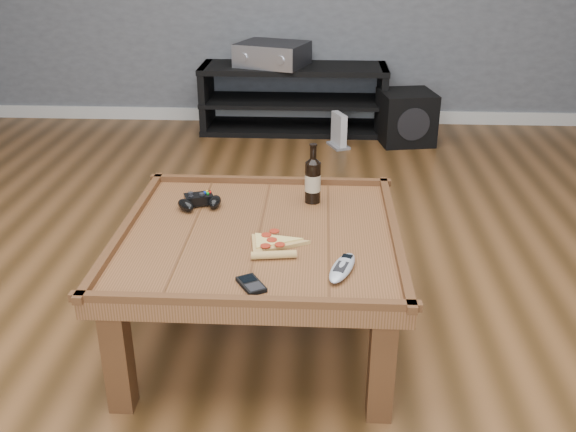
{
  "coord_description": "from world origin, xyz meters",
  "views": [
    {
      "loc": [
        0.21,
        -2.07,
        1.46
      ],
      "look_at": [
        0.1,
        -0.01,
        0.52
      ],
      "focal_mm": 40.0,
      "sensor_mm": 36.0,
      "label": 1
    }
  ],
  "objects_px": {
    "coffee_table": "(260,247)",
    "av_receiver": "(272,54)",
    "game_console": "(339,132)",
    "subwoofer": "(406,117)",
    "smartphone": "(251,284)",
    "game_controller": "(200,201)",
    "pizza_slice": "(272,244)",
    "remote_control": "(342,268)",
    "beer_bottle": "(313,179)",
    "media_console": "(294,99)"
  },
  "relations": [
    {
      "from": "remote_control",
      "to": "av_receiver",
      "type": "height_order",
      "value": "av_receiver"
    },
    {
      "from": "subwoofer",
      "to": "game_console",
      "type": "relative_size",
      "value": 1.76
    },
    {
      "from": "beer_bottle",
      "to": "smartphone",
      "type": "relative_size",
      "value": 1.94
    },
    {
      "from": "coffee_table",
      "to": "game_console",
      "type": "bearing_deg",
      "value": 81.75
    },
    {
      "from": "game_controller",
      "to": "pizza_slice",
      "type": "relative_size",
      "value": 0.62
    },
    {
      "from": "beer_bottle",
      "to": "pizza_slice",
      "type": "height_order",
      "value": "beer_bottle"
    },
    {
      "from": "game_controller",
      "to": "smartphone",
      "type": "height_order",
      "value": "game_controller"
    },
    {
      "from": "game_controller",
      "to": "subwoofer",
      "type": "height_order",
      "value": "game_controller"
    },
    {
      "from": "coffee_table",
      "to": "av_receiver",
      "type": "height_order",
      "value": "av_receiver"
    },
    {
      "from": "coffee_table",
      "to": "pizza_slice",
      "type": "relative_size",
      "value": 3.54
    },
    {
      "from": "game_console",
      "to": "pizza_slice",
      "type": "bearing_deg",
      "value": -119.27
    },
    {
      "from": "coffee_table",
      "to": "game_controller",
      "type": "xyz_separation_m",
      "value": [
        -0.25,
        0.21,
        0.08
      ]
    },
    {
      "from": "smartphone",
      "to": "subwoofer",
      "type": "xyz_separation_m",
      "value": [
        0.82,
        2.88,
        -0.27
      ]
    },
    {
      "from": "pizza_slice",
      "to": "smartphone",
      "type": "xyz_separation_m",
      "value": [
        -0.04,
        -0.27,
        -0.0
      ]
    },
    {
      "from": "av_receiver",
      "to": "remote_control",
      "type": "bearing_deg",
      "value": -62.18
    },
    {
      "from": "game_console",
      "to": "beer_bottle",
      "type": "bearing_deg",
      "value": -116.95
    },
    {
      "from": "subwoofer",
      "to": "beer_bottle",
      "type": "bearing_deg",
      "value": -116.45
    },
    {
      "from": "coffee_table",
      "to": "smartphone",
      "type": "distance_m",
      "value": 0.39
    },
    {
      "from": "coffee_table",
      "to": "av_receiver",
      "type": "bearing_deg",
      "value": 93.32
    },
    {
      "from": "smartphone",
      "to": "av_receiver",
      "type": "distance_m",
      "value": 3.13
    },
    {
      "from": "media_console",
      "to": "av_receiver",
      "type": "bearing_deg",
      "value": -177.89
    },
    {
      "from": "media_console",
      "to": "remote_control",
      "type": "height_order",
      "value": "media_console"
    },
    {
      "from": "media_console",
      "to": "beer_bottle",
      "type": "xyz_separation_m",
      "value": [
        0.19,
        -2.46,
        0.3
      ]
    },
    {
      "from": "media_console",
      "to": "coffee_table",
      "type": "bearing_deg",
      "value": -90.0
    },
    {
      "from": "coffee_table",
      "to": "game_controller",
      "type": "bearing_deg",
      "value": 140.12
    },
    {
      "from": "av_receiver",
      "to": "game_console",
      "type": "distance_m",
      "value": 0.79
    },
    {
      "from": "beer_bottle",
      "to": "coffee_table",
      "type": "bearing_deg",
      "value": -122.75
    },
    {
      "from": "pizza_slice",
      "to": "smartphone",
      "type": "height_order",
      "value": "pizza_slice"
    },
    {
      "from": "game_console",
      "to": "media_console",
      "type": "bearing_deg",
      "value": 108.52
    },
    {
      "from": "game_console",
      "to": "subwoofer",
      "type": "bearing_deg",
      "value": -6.34
    },
    {
      "from": "smartphone",
      "to": "game_console",
      "type": "bearing_deg",
      "value": 52.98
    },
    {
      "from": "av_receiver",
      "to": "coffee_table",
      "type": "bearing_deg",
      "value": -67.35
    },
    {
      "from": "game_controller",
      "to": "remote_control",
      "type": "distance_m",
      "value": 0.73
    },
    {
      "from": "av_receiver",
      "to": "game_console",
      "type": "xyz_separation_m",
      "value": [
        0.5,
        -0.39,
        -0.47
      ]
    },
    {
      "from": "pizza_slice",
      "to": "smartphone",
      "type": "relative_size",
      "value": 2.33
    },
    {
      "from": "game_controller",
      "to": "game_console",
      "type": "relative_size",
      "value": 0.74
    },
    {
      "from": "media_console",
      "to": "pizza_slice",
      "type": "xyz_separation_m",
      "value": [
        0.05,
        -2.86,
        0.21
      ]
    },
    {
      "from": "game_controller",
      "to": "game_console",
      "type": "height_order",
      "value": "game_controller"
    },
    {
      "from": "remote_control",
      "to": "media_console",
      "type": "bearing_deg",
      "value": 112.72
    },
    {
      "from": "media_console",
      "to": "game_console",
      "type": "bearing_deg",
      "value": -48.84
    },
    {
      "from": "game_controller",
      "to": "av_receiver",
      "type": "relative_size",
      "value": 0.31
    },
    {
      "from": "smartphone",
      "to": "remote_control",
      "type": "height_order",
      "value": "remote_control"
    },
    {
      "from": "coffee_table",
      "to": "smartphone",
      "type": "height_order",
      "value": "coffee_table"
    },
    {
      "from": "coffee_table",
      "to": "subwoofer",
      "type": "height_order",
      "value": "coffee_table"
    },
    {
      "from": "game_controller",
      "to": "game_console",
      "type": "xyz_separation_m",
      "value": [
        0.6,
        2.15,
        -0.36
      ]
    },
    {
      "from": "media_console",
      "to": "smartphone",
      "type": "distance_m",
      "value": 3.14
    },
    {
      "from": "coffee_table",
      "to": "remote_control",
      "type": "distance_m",
      "value": 0.41
    },
    {
      "from": "game_controller",
      "to": "pizza_slice",
      "type": "height_order",
      "value": "game_controller"
    },
    {
      "from": "media_console",
      "to": "smartphone",
      "type": "bearing_deg",
      "value": -89.8
    },
    {
      "from": "game_controller",
      "to": "av_receiver",
      "type": "distance_m",
      "value": 2.54
    }
  ]
}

